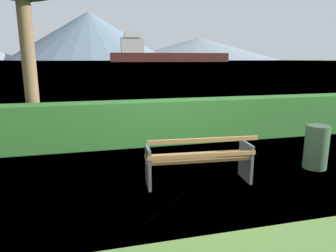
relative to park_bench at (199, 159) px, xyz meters
name	(u,v)px	position (x,y,z in m)	size (l,w,h in m)	color
ground_plane	(198,182)	(0.00, 0.06, -0.43)	(1400.00, 1400.00, 0.00)	#567A38
water_surface	(92,61)	(0.00, 308.50, -0.43)	(620.00, 620.00, 0.00)	slate
park_bench	(199,159)	(0.00, 0.00, 0.00)	(1.84, 0.70, 0.87)	#A0703F
hedge_row	(163,122)	(0.00, 2.68, 0.11)	(11.24, 0.67, 1.08)	#2D6B28
trash_bin	(316,147)	(2.45, 0.16, 0.00)	(0.44, 0.44, 0.85)	#385138
cargo_ship_large	(161,54)	(49.08, 216.72, 5.13)	(87.69, 13.83, 19.89)	#471E19
distant_hills	(76,43)	(-23.42, 565.52, 29.83)	(764.57, 315.39, 81.15)	gray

